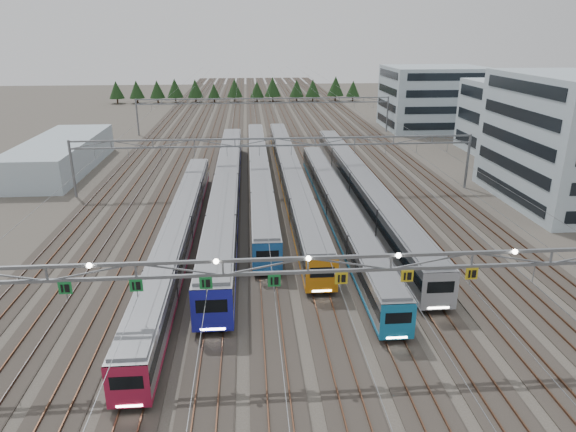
{
  "coord_description": "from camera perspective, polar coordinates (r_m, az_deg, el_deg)",
  "views": [
    {
      "loc": [
        -3.7,
        -30.6,
        21.9
      ],
      "look_at": [
        0.23,
        20.09,
        3.5
      ],
      "focal_mm": 32.0,
      "sensor_mm": 36.0,
      "label": 1
    }
  ],
  "objects": [
    {
      "name": "train_f",
      "position": [
        70.19,
        8.06,
        3.41
      ],
      "size": [
        3.02,
        60.74,
        3.94
      ],
      "color": "black",
      "rests_on": "ground"
    },
    {
      "name": "ground",
      "position": [
        37.81,
        2.08,
        -15.52
      ],
      "size": [
        400.0,
        400.0,
        0.0
      ],
      "primitive_type": "plane",
      "color": "#47423A",
      "rests_on": "ground"
    },
    {
      "name": "depot_bldg_north",
      "position": [
        128.23,
        15.83,
        12.53
      ],
      "size": [
        22.0,
        18.0,
        14.16
      ],
      "primitive_type": "cube",
      "color": "#A5B9C5",
      "rests_on": "ground"
    },
    {
      "name": "train_b",
      "position": [
        68.77,
        -6.81,
        3.21
      ],
      "size": [
        3.17,
        64.7,
        4.14
      ],
      "color": "black",
      "rests_on": "ground"
    },
    {
      "name": "west_shed",
      "position": [
        93.6,
        -23.96,
        6.21
      ],
      "size": [
        10.0,
        30.0,
        4.96
      ],
      "primitive_type": "cube",
      "color": "#A5B9C5",
      "rests_on": "ground"
    },
    {
      "name": "gantry_far",
      "position": [
        116.69,
        -2.64,
        12.23
      ],
      "size": [
        56.36,
        0.36,
        8.0
      ],
      "color": "slate",
      "rests_on": "ground"
    },
    {
      "name": "depot_bldg_mid",
      "position": [
        105.79,
        23.39,
        9.99
      ],
      "size": [
        14.0,
        16.0,
        13.24
      ],
      "primitive_type": "cube",
      "color": "#A5B9C5",
      "rests_on": "ground"
    },
    {
      "name": "gantry_mid",
      "position": [
        72.38,
        -1.42,
        7.51
      ],
      "size": [
        56.36,
        0.36,
        8.0
      ],
      "color": "slate",
      "rests_on": "ground"
    },
    {
      "name": "train_d",
      "position": [
        75.25,
        0.25,
        4.65
      ],
      "size": [
        2.87,
        66.81,
        3.74
      ],
      "color": "black",
      "rests_on": "ground"
    },
    {
      "name": "treeline",
      "position": [
        170.92,
        -5.76,
        13.86
      ],
      "size": [
        81.2,
        5.6,
        7.02
      ],
      "color": "#332114",
      "rests_on": "ground"
    },
    {
      "name": "train_c",
      "position": [
        76.89,
        -3.22,
        4.93
      ],
      "size": [
        2.83,
        62.78,
        3.69
      ],
      "color": "black",
      "rests_on": "ground"
    },
    {
      "name": "track_bed",
      "position": [
        132.24,
        -2.83,
        10.99
      ],
      "size": [
        54.0,
        260.0,
        5.42
      ],
      "color": "#2D2823",
      "rests_on": "ground"
    },
    {
      "name": "gantry_near",
      "position": [
        34.08,
        2.17,
        -5.88
      ],
      "size": [
        56.36,
        0.61,
        8.08
      ],
      "color": "slate",
      "rests_on": "ground"
    },
    {
      "name": "train_e",
      "position": [
        61.97,
        5.51,
        1.05
      ],
      "size": [
        2.66,
        52.53,
        3.46
      ],
      "color": "black",
      "rests_on": "ground"
    },
    {
      "name": "train_a",
      "position": [
        55.43,
        -11.97,
        -1.6
      ],
      "size": [
        2.7,
        51.19,
        3.51
      ],
      "color": "black",
      "rests_on": "ground"
    }
  ]
}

